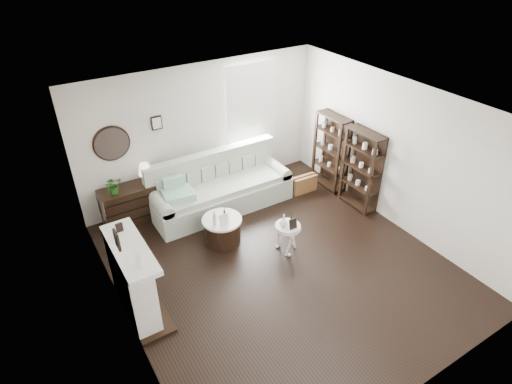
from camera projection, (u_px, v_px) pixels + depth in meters
room at (235, 113)px, 8.55m from camera, size 5.50×5.50×5.50m
fireplace at (134, 282)px, 6.04m from camera, size 0.50×1.40×1.84m
shelf_unit_far at (331, 152)px, 8.86m from camera, size 0.30×0.80×1.60m
shelf_unit_near at (361, 170)px, 8.22m from camera, size 0.30×0.80×1.60m
sofa at (219, 190)px, 8.44m from camera, size 2.77×0.96×1.08m
quilt at (178, 195)px, 7.80m from camera, size 0.60×0.51×0.14m
suitcase at (304, 184)px, 8.97m from camera, size 0.55×0.20×0.36m
dresser at (133, 204)px, 7.98m from camera, size 1.12×0.48×0.75m
table_lamp at (145, 173)px, 7.83m from camera, size 0.31×0.31×0.39m
potted_plant at (113, 185)px, 7.54m from camera, size 0.29×0.26×0.32m
drum_table at (222, 230)px, 7.53m from camera, size 0.70×0.70×0.48m
pedestal_table at (288, 227)px, 7.20m from camera, size 0.44×0.44×0.53m
eiffel_drum at (224, 212)px, 7.42m from camera, size 0.13×0.13×0.20m
bottle_drum at (215, 218)px, 7.20m from camera, size 0.07×0.07×0.28m
card_frame_drum at (224, 220)px, 7.20m from camera, size 0.16×0.07×0.21m
eiffel_ped at (291, 218)px, 7.18m from camera, size 0.11×0.11×0.19m
flask_ped at (284, 220)px, 7.09m from camera, size 0.13×0.13×0.24m
card_frame_ped at (293, 224)px, 7.05m from camera, size 0.14×0.06×0.18m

